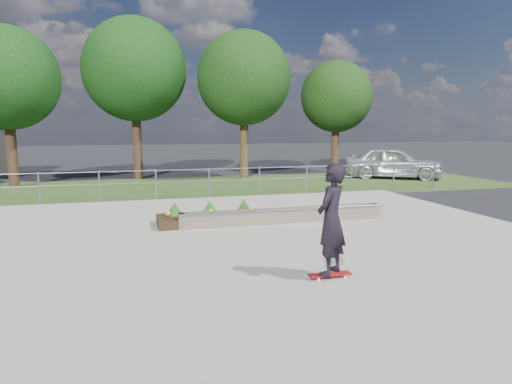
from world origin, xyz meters
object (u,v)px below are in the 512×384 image
(parked_car, at_px, (393,162))
(planter_bed, at_px, (211,217))
(grind_ledge, at_px, (285,215))
(skateboarder, at_px, (331,220))

(parked_car, bearing_deg, planter_bed, 161.17)
(grind_ledge, height_order, parked_car, parked_car)
(planter_bed, xyz_separation_m, skateboarder, (1.25, -5.22, 0.89))
(planter_bed, distance_m, skateboarder, 5.44)
(skateboarder, xyz_separation_m, parked_car, (10.09, 14.08, -0.28))
(planter_bed, distance_m, parked_car, 14.41)
(skateboarder, bearing_deg, grind_ledge, 80.79)
(grind_ledge, relative_size, parked_car, 1.20)
(planter_bed, xyz_separation_m, parked_car, (11.34, 8.87, 0.61))
(grind_ledge, xyz_separation_m, skateboarder, (-0.77, -4.76, 0.87))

